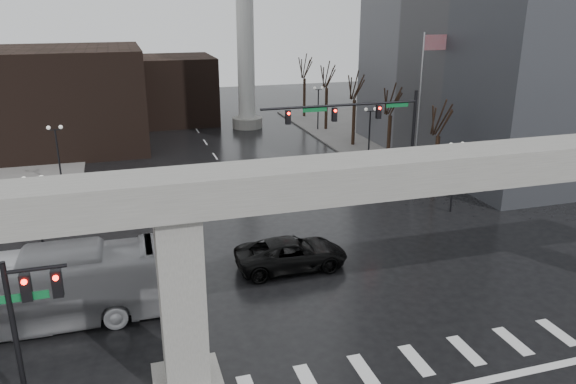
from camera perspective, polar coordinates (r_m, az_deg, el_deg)
name	(u,v)px	position (r m, az deg, el deg)	size (l,w,h in m)	color
ground	(354,356)	(24.94, 6.71, -16.26)	(160.00, 160.00, 0.00)	black
sidewalk_ne	(439,134)	(66.15, 15.14, 5.73)	(28.00, 36.00, 0.15)	slate
elevated_guideway	(390,201)	(22.28, 10.36, -0.91)	(48.00, 2.60, 8.70)	#999690
building_far_left	(61,99)	(61.52, -22.05, 8.76)	(16.00, 14.00, 10.00)	black
building_far_mid	(172,90)	(71.62, -11.67, 10.15)	(10.00, 10.00, 8.00)	black
smokestack	(245,10)	(66.21, -4.43, 17.93)	(3.60, 3.60, 30.00)	beige
signal_mast_arm	(368,122)	(42.15, 8.14, 7.04)	(12.12, 0.43, 8.00)	black
signal_left_pole	(28,310)	(21.94, -24.88, -10.84)	(2.30, 0.30, 6.00)	black
flagpole_assembly	(424,89)	(47.56, 13.62, 10.11)	(2.06, 0.12, 12.00)	silver
lamp_right_0	(455,165)	(40.81, 16.58, 2.64)	(1.22, 0.32, 5.11)	black
lamp_right_1	(370,125)	(52.66, 8.31, 6.75)	(1.22, 0.32, 5.11)	black
lamp_right_2	(318,101)	(65.37, 3.09, 9.24)	(1.22, 0.32, 5.11)	black
lamp_left_0	(37,204)	(34.67, -24.17, -1.08)	(1.22, 0.32, 5.11)	black
lamp_left_1	(57,146)	(48.06, -22.41, 4.37)	(1.22, 0.32, 5.11)	black
lamp_left_2	(68,114)	(61.72, -21.42, 7.42)	(1.22, 0.32, 5.11)	black
tree_right_0	(436,159)	(44.78, 14.84, 3.28)	(1.09, 1.58, 7.50)	black
tree_right_1	(389,136)	(51.50, 10.25, 5.67)	(1.09, 1.61, 7.67)	black
tree_right_2	(354,118)	(58.56, 6.72, 7.47)	(1.10, 1.63, 7.85)	black
tree_right_3	(327,105)	(65.82, 3.93, 8.86)	(1.11, 1.66, 8.02)	black
tree_right_4	(305,94)	(73.24, 1.69, 9.95)	(1.12, 1.69, 8.19)	black
pickup_truck	(292,254)	(31.64, 0.36, -6.27)	(2.90, 6.29, 1.75)	black
city_bus	(36,290)	(28.41, -24.26, -9.06)	(3.03, 12.93, 3.60)	#A2A2A6
far_car	(160,189)	(43.97, -12.85, 0.29)	(1.61, 3.99, 1.36)	black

